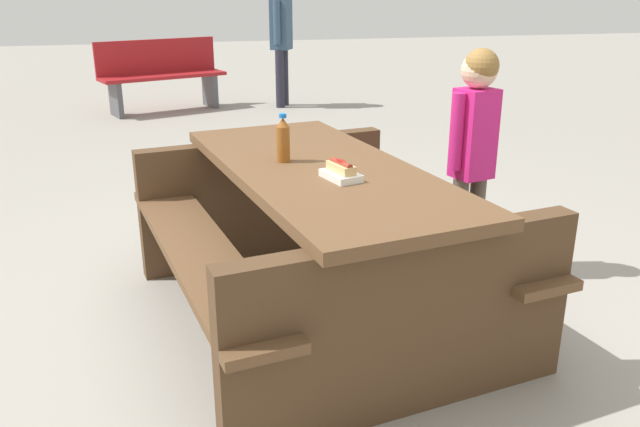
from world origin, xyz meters
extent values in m
plane|color=gray|center=(0.00, 0.00, 0.00)|extent=(30.00, 30.00, 0.00)
cube|color=brown|center=(0.00, 0.00, 0.72)|extent=(1.90, 1.05, 0.05)
cube|color=brown|center=(-0.09, 0.55, 0.43)|extent=(1.82, 0.58, 0.04)
cube|color=brown|center=(0.09, -0.55, 0.43)|extent=(1.82, 0.58, 0.04)
cube|color=#4D3520|center=(0.77, 0.13, 0.35)|extent=(0.33, 1.40, 0.70)
cube|color=#4D3520|center=(-0.77, -0.13, 0.35)|extent=(0.33, 1.40, 0.70)
cylinder|color=brown|center=(-0.11, -0.14, 0.83)|extent=(0.06, 0.06, 0.16)
cone|color=brown|center=(-0.11, -0.14, 0.93)|extent=(0.05, 0.05, 0.04)
cylinder|color=blue|center=(-0.11, -0.14, 0.96)|extent=(0.03, 0.03, 0.02)
cube|color=white|center=(0.22, 0.03, 0.77)|extent=(0.20, 0.16, 0.03)
cube|color=#D8B272|center=(0.22, 0.03, 0.80)|extent=(0.16, 0.09, 0.04)
cylinder|color=maroon|center=(0.22, 0.03, 0.82)|extent=(0.14, 0.07, 0.03)
ellipsoid|color=maroon|center=(0.22, 0.03, 0.83)|extent=(0.07, 0.04, 0.01)
cylinder|color=brown|center=(-0.29, 0.83, 0.27)|extent=(0.09, 0.09, 0.55)
cylinder|color=brown|center=(-0.32, 0.95, 0.27)|extent=(0.09, 0.09, 0.55)
cube|color=#D11E72|center=(-0.31, 0.89, 0.78)|extent=(0.21, 0.22, 0.46)
cylinder|color=#D11E72|center=(-0.28, 0.78, 0.80)|extent=(0.07, 0.07, 0.39)
cylinder|color=#D11E72|center=(-0.34, 1.00, 0.80)|extent=(0.07, 0.07, 0.39)
sphere|color=beige|center=(-0.31, 0.89, 1.10)|extent=(0.18, 0.18, 0.18)
sphere|color=olive|center=(-0.29, 0.89, 1.12)|extent=(0.17, 0.17, 0.17)
cube|color=maroon|center=(-5.48, -0.61, 0.43)|extent=(0.88, 1.55, 0.04)
cube|color=maroon|center=(-5.65, -0.67, 0.65)|extent=(0.54, 1.43, 0.40)
cube|color=#4C4C51|center=(-5.28, -1.18, 0.21)|extent=(0.36, 0.18, 0.41)
cube|color=#4C4C51|center=(-5.68, -0.05, 0.21)|extent=(0.36, 0.18, 0.41)
cylinder|color=#262633|center=(-5.42, 0.81, 0.36)|extent=(0.11, 0.11, 0.71)
cylinder|color=#262633|center=(-5.55, 0.89, 0.36)|extent=(0.11, 0.11, 0.71)
cube|color=#334C66|center=(-5.48, 0.85, 1.01)|extent=(0.32, 0.31, 0.60)
cylinder|color=#334C66|center=(-5.35, 0.77, 1.04)|extent=(0.09, 0.09, 0.51)
cylinder|color=#334C66|center=(-5.61, 0.92, 1.04)|extent=(0.09, 0.09, 0.51)
camera|label=1|loc=(2.69, -0.66, 1.52)|focal=36.44mm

